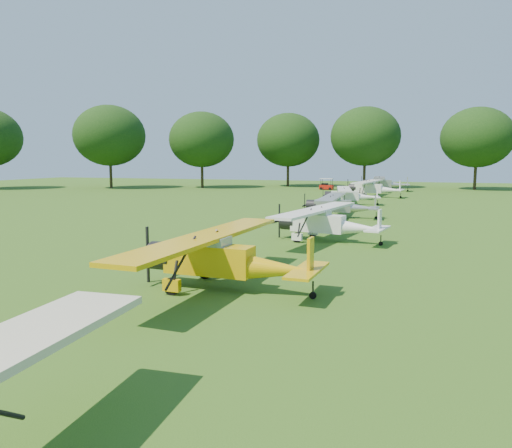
{
  "coord_description": "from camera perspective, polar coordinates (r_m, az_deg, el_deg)",
  "views": [
    {
      "loc": [
        6.31,
        -25.28,
        4.56
      ],
      "look_at": [
        -1.23,
        -2.21,
        1.4
      ],
      "focal_mm": 35.0,
      "sensor_mm": 36.0,
      "label": 1
    }
  ],
  "objects": [
    {
      "name": "ground",
      "position": [
        26.45,
        4.02,
        -2.53
      ],
      "size": [
        160.0,
        160.0,
        0.0
      ],
      "primitive_type": "plane",
      "color": "#264912",
      "rests_on": "ground"
    },
    {
      "name": "tree_belt",
      "position": [
        25.82,
        12.26,
        14.98
      ],
      "size": [
        137.36,
        130.27,
        14.52
      ],
      "color": "black",
      "rests_on": "ground"
    },
    {
      "name": "aircraft_2",
      "position": [
        17.48,
        -3.93,
        -3.61
      ],
      "size": [
        6.66,
        10.61,
        2.09
      ],
      "rotation": [
        0.0,
        0.0,
        -0.05
      ],
      "color": "#D6A609",
      "rests_on": "ground"
    },
    {
      "name": "aircraft_3",
      "position": [
        28.04,
        7.98,
        0.37
      ],
      "size": [
        6.35,
        10.04,
        1.97
      ],
      "rotation": [
        0.0,
        0.0,
        -0.17
      ],
      "color": "white",
      "rests_on": "ground"
    },
    {
      "name": "aircraft_4",
      "position": [
        39.44,
        9.4,
        2.26
      ],
      "size": [
        5.87,
        9.34,
        1.84
      ],
      "rotation": [
        0.0,
        0.0,
        0.04
      ],
      "color": "#B6B6BB",
      "rests_on": "ground"
    },
    {
      "name": "aircraft_5",
      "position": [
        51.03,
        10.6,
        3.35
      ],
      "size": [
        5.77,
        9.14,
        1.79
      ],
      "rotation": [
        0.0,
        0.0,
        0.17
      ],
      "color": "white",
      "rests_on": "ground"
    },
    {
      "name": "aircraft_6",
      "position": [
        61.73,
        13.19,
        4.14
      ],
      "size": [
        6.76,
        10.73,
        2.11
      ],
      "rotation": [
        0.0,
        0.0,
        -0.13
      ],
      "color": "white",
      "rests_on": "ground"
    },
    {
      "name": "aircraft_7",
      "position": [
        73.95,
        14.37,
        4.63
      ],
      "size": [
        6.83,
        10.89,
        2.14
      ],
      "rotation": [
        0.0,
        0.0,
        0.07
      ],
      "color": "#B6B6BB",
      "rests_on": "ground"
    },
    {
      "name": "golf_cart",
      "position": [
        75.63,
        8.03,
        4.33
      ],
      "size": [
        2.09,
        1.41,
        1.69
      ],
      "rotation": [
        0.0,
        0.0,
        -0.09
      ],
      "color": "#B7180D",
      "rests_on": "ground"
    }
  ]
}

